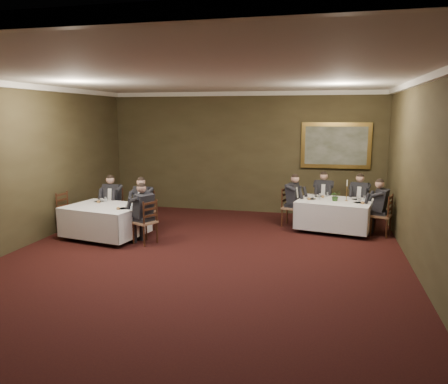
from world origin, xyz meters
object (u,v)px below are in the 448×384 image
at_px(chair_main_backleft, 323,211).
at_px(candlestick, 347,193).
at_px(chair_main_backright, 359,214).
at_px(chair_main_endright, 381,224).
at_px(chair_sec_endright, 146,231).
at_px(chair_sec_backleft, 114,216).
at_px(diner_sec_endright, 145,221).
at_px(diner_main_endleft, 291,207).
at_px(centerpiece, 335,195).
at_px(diner_sec_backright, 144,211).
at_px(chair_sec_endleft, 69,221).
at_px(chair_main_endleft, 291,215).
at_px(chair_sec_backright, 144,220).
at_px(table_second, 105,219).
at_px(diner_main_endright, 381,214).
at_px(diner_sec_backleft, 113,208).
at_px(painting, 336,146).
at_px(table_main, 334,213).
at_px(diner_main_backright, 359,205).
at_px(diner_main_backleft, 323,202).

relative_size(chair_main_backleft, candlestick, 1.87).
xyz_separation_m(chair_main_backright, chair_main_endright, (0.44, -1.01, 0.00)).
relative_size(chair_main_endright, chair_sec_endright, 1.00).
relative_size(chair_sec_backleft, diner_sec_endright, 0.74).
distance_m(diner_main_endleft, centerpiece, 1.19).
distance_m(diner_sec_backright, chair_sec_endleft, 1.81).
relative_size(chair_main_endleft, chair_sec_backright, 1.00).
height_order(chair_sec_backleft, diner_sec_backright, diner_sec_backright).
height_order(chair_main_endleft, chair_sec_endright, same).
xyz_separation_m(chair_main_endright, centerpiece, (-1.08, 0.16, 0.62)).
relative_size(table_second, candlestick, 3.66).
height_order(chair_main_backright, candlestick, candlestick).
xyz_separation_m(table_second, centerpiece, (5.21, 1.83, 0.45)).
bearing_deg(diner_main_endright, chair_sec_backleft, 115.73).
bearing_deg(chair_main_backleft, centerpiece, 109.08).
relative_size(diner_sec_backleft, painting, 0.71).
height_order(table_second, diner_main_endright, diner_main_endright).
relative_size(diner_sec_backright, chair_sec_endright, 1.35).
bearing_deg(table_second, chair_main_endright, 14.86).
distance_m(table_main, painting, 2.26).
height_order(diner_main_backright, painting, painting).
bearing_deg(chair_sec_backleft, chair_main_backleft, -160.72).
xyz_separation_m(chair_main_backright, chair_sec_backright, (-5.22, -1.89, 0.00)).
height_order(chair_main_backleft, diner_main_endleft, diner_main_endleft).
height_order(diner_sec_backleft, candlestick, diner_sec_backleft).
relative_size(chair_main_backleft, chair_sec_endleft, 1.00).
distance_m(diner_main_endright, chair_sec_endleft, 7.51).
xyz_separation_m(chair_main_backright, diner_main_endleft, (-1.72, -0.57, 0.23)).
bearing_deg(chair_sec_endleft, diner_main_backright, 117.53).
relative_size(diner_main_backright, diner_main_endleft, 1.00).
relative_size(table_second, centerpiece, 7.16).
xyz_separation_m(chair_main_backleft, diner_sec_endright, (-3.85, -3.07, 0.23)).
bearing_deg(centerpiece, chair_sec_endleft, -165.53).
bearing_deg(diner_main_endright, diner_sec_backleft, 115.83).
height_order(table_main, chair_main_backleft, chair_main_backleft).
relative_size(chair_main_backright, chair_main_endleft, 1.00).
xyz_separation_m(diner_main_endright, diner_sec_backleft, (-6.57, -0.72, 0.00)).
bearing_deg(candlestick, diner_main_endleft, 170.37).
bearing_deg(diner_main_backleft, table_second, 33.79).
bearing_deg(table_second, diner_sec_backright, 51.47).
xyz_separation_m(diner_main_backleft, chair_main_backright, (0.92, -0.18, -0.23)).
relative_size(table_main, diner_sec_endright, 1.48).
relative_size(diner_sec_backright, chair_sec_endleft, 1.35).
distance_m(chair_sec_endright, painting, 5.82).
relative_size(chair_main_backleft, diner_sec_backright, 0.74).
height_order(table_main, diner_main_backright, diner_main_backright).
xyz_separation_m(diner_main_endleft, candlestick, (1.35, -0.23, 0.45)).
distance_m(chair_sec_backright, chair_sec_endright, 1.10).
height_order(chair_main_backleft, diner_sec_backleft, diner_sec_backleft).
bearing_deg(diner_sec_endright, chair_sec_backright, 49.64).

